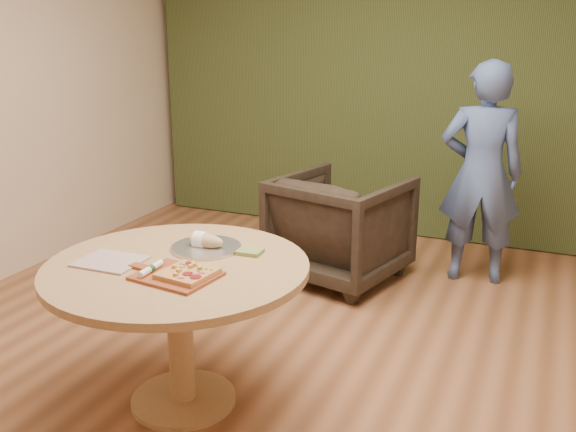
# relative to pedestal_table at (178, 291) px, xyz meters

# --- Properties ---
(room_shell) EXTENTS (5.04, 6.04, 2.84)m
(room_shell) POSITION_rel_pedestal_table_xyz_m (0.38, 0.25, 0.79)
(room_shell) COLOR #955D3B
(room_shell) RESTS_ON ground
(curtain) EXTENTS (4.80, 0.14, 2.78)m
(curtain) POSITION_rel_pedestal_table_xyz_m (0.38, 3.15, 0.79)
(curtain) COLOR #2B3618
(curtain) RESTS_ON ground
(pedestal_table) EXTENTS (1.27, 1.27, 0.75)m
(pedestal_table) POSITION_rel_pedestal_table_xyz_m (0.00, 0.00, 0.00)
(pedestal_table) COLOR tan
(pedestal_table) RESTS_ON ground
(pizza_paddle) EXTENTS (0.46, 0.32, 0.01)m
(pizza_paddle) POSITION_rel_pedestal_table_xyz_m (0.08, -0.14, 0.15)
(pizza_paddle) COLOR brown
(pizza_paddle) RESTS_ON pedestal_table
(flatbread_pizza) EXTENTS (0.25, 0.25, 0.04)m
(flatbread_pizza) POSITION_rel_pedestal_table_xyz_m (0.15, -0.14, 0.17)
(flatbread_pizza) COLOR tan
(flatbread_pizza) RESTS_ON pizza_paddle
(cutlery_roll) EXTENTS (0.03, 0.20, 0.03)m
(cutlery_roll) POSITION_rel_pedestal_table_xyz_m (-0.03, -0.16, 0.17)
(cutlery_roll) COLOR white
(cutlery_roll) RESTS_ON pizza_paddle
(newspaper) EXTENTS (0.31, 0.26, 0.01)m
(newspaper) POSITION_rel_pedestal_table_xyz_m (-0.30, -0.11, 0.15)
(newspaper) COLOR silver
(newspaper) RESTS_ON pedestal_table
(serving_tray) EXTENTS (0.36, 0.36, 0.02)m
(serving_tray) POSITION_rel_pedestal_table_xyz_m (0.02, 0.24, 0.15)
(serving_tray) COLOR silver
(serving_tray) RESTS_ON pedestal_table
(bread_roll) EXTENTS (0.19, 0.09, 0.09)m
(bread_roll) POSITION_rel_pedestal_table_xyz_m (0.01, 0.24, 0.18)
(bread_roll) COLOR tan
(bread_roll) RESTS_ON serving_tray
(green_packet) EXTENTS (0.12, 0.11, 0.02)m
(green_packet) POSITION_rel_pedestal_table_xyz_m (0.26, 0.27, 0.15)
(green_packet) COLOR #586C30
(green_packet) RESTS_ON pedestal_table
(armchair) EXTENTS (1.02, 0.98, 0.87)m
(armchair) POSITION_rel_pedestal_table_xyz_m (0.19, 1.89, -0.17)
(armchair) COLOR black
(armchair) RESTS_ON ground
(person_standing) EXTENTS (0.65, 0.49, 1.62)m
(person_standing) POSITION_rel_pedestal_table_xyz_m (1.12, 2.27, 0.20)
(person_standing) COLOR #435990
(person_standing) RESTS_ON ground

